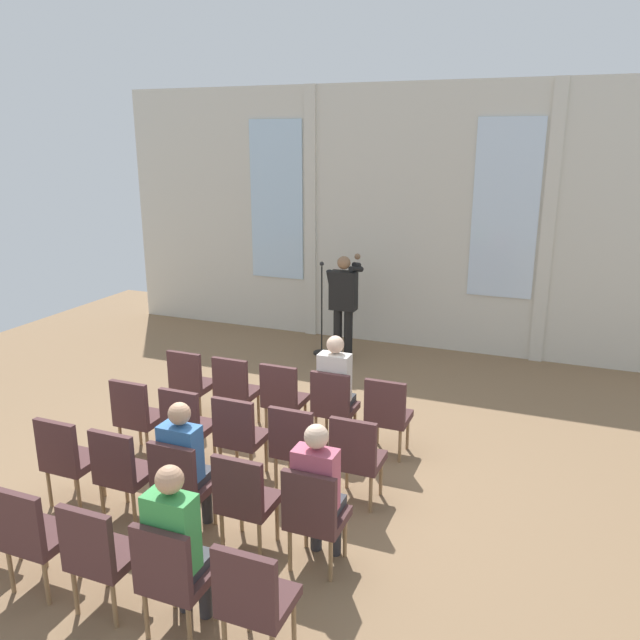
% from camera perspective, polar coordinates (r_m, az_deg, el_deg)
% --- Properties ---
extents(ground_plane, '(13.32, 13.32, 0.00)m').
position_cam_1_polar(ground_plane, '(7.00, -7.08, -13.86)').
color(ground_plane, '#846647').
extents(rear_partition, '(9.81, 0.14, 4.32)m').
position_cam_1_polar(rear_partition, '(10.90, 5.82, 9.06)').
color(rear_partition, beige).
rests_on(rear_partition, ground).
extents(speaker, '(0.52, 0.69, 1.69)m').
position_cam_1_polar(speaker, '(10.16, 2.12, 1.81)').
color(speaker, black).
rests_on(speaker, ground).
extents(mic_stand, '(0.28, 0.28, 1.55)m').
position_cam_1_polar(mic_stand, '(10.55, 0.15, -1.29)').
color(mic_stand, black).
rests_on(mic_stand, ground).
extents(chair_r0_c0, '(0.46, 0.44, 0.94)m').
position_cam_1_polar(chair_r0_c0, '(8.21, -11.49, -5.31)').
color(chair_r0_c0, olive).
rests_on(chair_r0_c0, ground).
extents(chair_r0_c1, '(0.46, 0.44, 0.94)m').
position_cam_1_polar(chair_r0_c1, '(7.89, -7.57, -6.00)').
color(chair_r0_c1, olive).
rests_on(chair_r0_c1, ground).
extents(chair_r0_c2, '(0.46, 0.44, 0.94)m').
position_cam_1_polar(chair_r0_c2, '(7.62, -3.34, -6.72)').
color(chair_r0_c2, olive).
rests_on(chair_r0_c2, ground).
extents(chair_r0_c3, '(0.46, 0.44, 0.94)m').
position_cam_1_polar(chair_r0_c3, '(7.39, 1.20, -7.45)').
color(chair_r0_c3, olive).
rests_on(chair_r0_c3, ground).
extents(audience_r0_c3, '(0.36, 0.39, 1.33)m').
position_cam_1_polar(audience_r0_c3, '(7.38, 1.44, -5.76)').
color(audience_r0_c3, '#2D2D33').
rests_on(audience_r0_c3, ground).
extents(chair_r0_c4, '(0.46, 0.44, 0.94)m').
position_cam_1_polar(chair_r0_c4, '(7.20, 6.02, -8.17)').
color(chair_r0_c4, olive).
rests_on(chair_r0_c4, ground).
extents(chair_r1_c0, '(0.46, 0.44, 0.94)m').
position_cam_1_polar(chair_r1_c0, '(7.42, -16.00, -7.99)').
color(chair_r1_c0, olive).
rests_on(chair_r1_c0, ground).
extents(chair_r1_c1, '(0.46, 0.44, 0.94)m').
position_cam_1_polar(chair_r1_c1, '(7.07, -11.83, -8.93)').
color(chair_r1_c1, olive).
rests_on(chair_r1_c1, ground).
extents(chair_r1_c2, '(0.46, 0.44, 0.94)m').
position_cam_1_polar(chair_r1_c2, '(6.76, -7.23, -9.92)').
color(chair_r1_c2, olive).
rests_on(chair_r1_c2, ground).
extents(chair_r1_c3, '(0.46, 0.44, 0.94)m').
position_cam_1_polar(chair_r1_c3, '(6.50, -2.19, -10.91)').
color(chair_r1_c3, olive).
rests_on(chair_r1_c3, ground).
extents(chair_r1_c4, '(0.46, 0.44, 0.94)m').
position_cam_1_polar(chair_r1_c4, '(6.29, 3.27, -11.89)').
color(chair_r1_c4, olive).
rests_on(chair_r1_c4, ground).
extents(chair_r2_c0, '(0.46, 0.44, 0.94)m').
position_cam_1_polar(chair_r2_c0, '(6.71, -21.61, -11.21)').
color(chair_r2_c0, olive).
rests_on(chair_r2_c0, ground).
extents(chair_r2_c1, '(0.46, 0.44, 0.94)m').
position_cam_1_polar(chair_r2_c1, '(6.31, -17.26, -12.53)').
color(chair_r2_c1, olive).
rests_on(chair_r2_c1, ground).
extents(chair_r2_c2, '(0.46, 0.44, 0.94)m').
position_cam_1_polar(chair_r2_c2, '(5.96, -12.32, -13.93)').
color(chair_r2_c2, olive).
rests_on(chair_r2_c2, ground).
extents(audience_r2_c2, '(0.36, 0.39, 1.27)m').
position_cam_1_polar(audience_r2_c2, '(5.94, -11.96, -12.11)').
color(audience_r2_c2, '#2D2D33').
rests_on(audience_r2_c2, ground).
extents(chair_r2_c3, '(0.46, 0.44, 0.94)m').
position_cam_1_polar(chair_r2_c3, '(5.67, -6.74, -15.37)').
color(chair_r2_c3, olive).
rests_on(chair_r2_c3, ground).
extents(chair_r2_c4, '(0.46, 0.44, 0.94)m').
position_cam_1_polar(chair_r2_c4, '(5.43, -0.51, -16.79)').
color(chair_r2_c4, olive).
rests_on(chair_r2_c4, ground).
extents(audience_r2_c4, '(0.36, 0.39, 1.29)m').
position_cam_1_polar(audience_r2_c4, '(5.39, -0.17, -14.70)').
color(audience_r2_c4, '#2D2D33').
rests_on(audience_r2_c4, ground).
extents(chair_r3_c1, '(0.46, 0.44, 0.94)m').
position_cam_1_polar(chair_r3_c1, '(5.66, -24.27, -16.87)').
color(chair_r3_c1, olive).
rests_on(chair_r3_c1, ground).
extents(chair_r3_c2, '(0.46, 0.44, 0.94)m').
position_cam_1_polar(chair_r3_c2, '(5.27, -19.12, -18.92)').
color(chair_r3_c2, olive).
rests_on(chair_r3_c2, ground).
extents(chair_r3_c3, '(0.46, 0.44, 0.94)m').
position_cam_1_polar(chair_r3_c3, '(4.93, -13.05, -21.11)').
color(chair_r3_c3, olive).
rests_on(chair_r3_c3, ground).
extents(audience_r3_c3, '(0.36, 0.39, 1.34)m').
position_cam_1_polar(audience_r3_c3, '(4.86, -12.65, -18.64)').
color(audience_r3_c3, '#2D2D33').
rests_on(audience_r3_c3, ground).
extents(chair_r3_c4, '(0.46, 0.44, 0.94)m').
position_cam_1_polar(chair_r3_c4, '(4.65, -5.97, -23.31)').
color(chair_r3_c4, olive).
rests_on(chair_r3_c4, ground).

